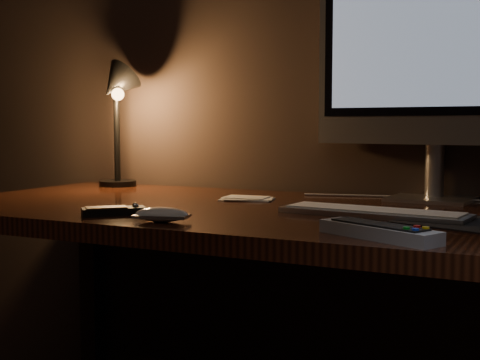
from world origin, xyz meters
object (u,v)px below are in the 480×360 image
at_px(desk_lamp, 117,102).
at_px(keyboard, 373,212).
at_px(monitor, 435,49).
at_px(media_remote, 114,211).
at_px(mouse, 162,217).
at_px(tv_remote, 379,231).
at_px(desk, 268,256).

bearing_deg(desk_lamp, keyboard, -20.59).
bearing_deg(monitor, media_remote, -128.86).
xyz_separation_m(mouse, desk_lamp, (-0.52, 0.56, 0.25)).
bearing_deg(mouse, keyboard, 22.55).
distance_m(monitor, mouse, 0.83).
xyz_separation_m(mouse, tv_remote, (0.44, 0.00, 0.00)).
height_order(monitor, desk_lamp, monitor).
xyz_separation_m(media_remote, tv_remote, (0.59, -0.04, 0.00)).
bearing_deg(tv_remote, desk_lamp, 175.38).
bearing_deg(monitor, mouse, -118.41).
xyz_separation_m(tv_remote, desk_lamp, (-0.96, 0.56, 0.25)).
height_order(desk, monitor, monitor).
height_order(desk, desk_lamp, desk_lamp).
bearing_deg(media_remote, desk, 11.34).
relative_size(tv_remote, desk_lamp, 0.59).
distance_m(desk, tv_remote, 0.54).
relative_size(desk, media_remote, 12.28).
bearing_deg(keyboard, desk_lamp, 168.13).
height_order(mouse, media_remote, media_remote).
distance_m(mouse, desk_lamp, 0.80).
bearing_deg(keyboard, media_remote, -149.05).
xyz_separation_m(monitor, desk_lamp, (-0.94, -0.06, -0.12)).
relative_size(mouse, media_remote, 0.84).
height_order(desk, mouse, mouse).
xyz_separation_m(desk, desk_lamp, (-0.59, 0.19, 0.39)).
relative_size(desk, monitor, 2.48).
distance_m(keyboard, mouse, 0.45).
relative_size(keyboard, desk_lamp, 1.03).
height_order(media_remote, desk_lamp, desk_lamp).
relative_size(monitor, keyboard, 1.61).
relative_size(monitor, desk_lamp, 1.66).
bearing_deg(desk_lamp, monitor, 0.64).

